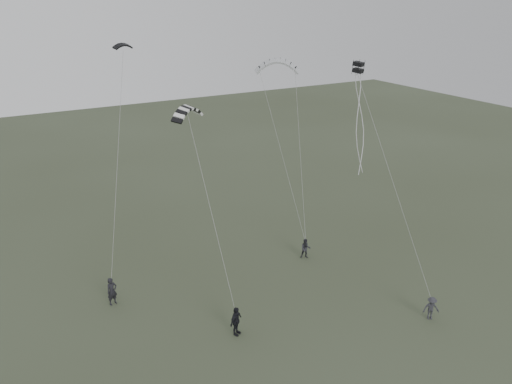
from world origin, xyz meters
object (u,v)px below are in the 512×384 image
flyer_center (236,321)px  kite_dark_small (123,45)px  kite_pale_large (278,61)px  flyer_far (431,308)px  kite_striped (187,108)px  flyer_left (112,291)px  flyer_right (306,249)px  kite_box (358,67)px

flyer_center → kite_dark_small: 19.43m
kite_dark_small → kite_pale_large: size_ratio=0.36×
flyer_far → kite_striped: (-11.66, 9.85, 12.02)m
flyer_center → kite_striped: kite_striped is taller
kite_dark_small → kite_striped: (1.59, -7.02, -3.10)m
flyer_center → flyer_far: flyer_center is taller
flyer_left → flyer_right: flyer_left is taller
kite_striped → flyer_right: bearing=-33.0°
flyer_left → kite_striped: size_ratio=0.75×
flyer_far → kite_dark_small: 26.24m
flyer_center → flyer_left: bearing=98.6°
kite_box → flyer_right: bearing=131.5°
flyer_left → kite_pale_large: size_ratio=0.51×
flyer_left → flyer_far: 20.43m
kite_box → flyer_far: bearing=-122.9°
kite_pale_large → flyer_left: bearing=-123.4°
kite_striped → kite_box: size_ratio=3.61×
flyer_right → flyer_far: flyer_right is taller
flyer_left → flyer_far: size_ratio=1.22×
flyer_right → kite_dark_small: size_ratio=1.18×
flyer_left → flyer_right: (14.56, -1.12, -0.16)m
flyer_right → flyer_center: (-8.95, -5.68, 0.14)m
kite_striped → kite_box: 12.40m
kite_box → kite_dark_small: bearing=122.2°
kite_pale_large → kite_striped: 15.19m
flyer_right → kite_pale_large: 15.97m
flyer_center → flyer_far: bearing=-53.1°
flyer_left → flyer_center: (5.61, -6.80, -0.02)m
kite_pale_large → kite_box: kite_box is taller
kite_dark_small → kite_box: (13.87, -7.62, -1.50)m
flyer_center → kite_pale_large: kite_pale_large is taller
kite_dark_small → kite_pale_large: (13.55, 2.29, -2.08)m
flyer_right → kite_box: 13.98m
kite_pale_large → kite_striped: (-11.96, -9.30, -1.02)m
flyer_left → flyer_far: (16.94, -11.42, -0.17)m
flyer_left → kite_dark_small: size_ratio=1.42×
kite_pale_large → kite_box: 9.93m
flyer_right → flyer_center: size_ratio=0.85×
flyer_far → kite_striped: size_ratio=0.61×
flyer_center → flyer_far: (11.33, -4.62, -0.15)m
flyer_center → kite_box: bearing=-9.8°
flyer_right → flyer_center: bearing=-120.2°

